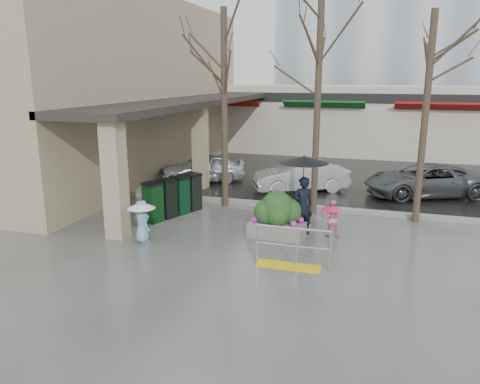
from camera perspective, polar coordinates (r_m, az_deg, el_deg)
The scene contains 20 objects.
ground at distance 13.16m, azimuth 1.36°, elevation -6.44°, with size 120.00×120.00×0.00m, color #51514F.
street_asphalt at distance 34.34m, azimuth 11.49°, elevation 6.04°, with size 120.00×36.00×0.01m, color black.
curb at distance 16.83m, azimuth 5.08°, elevation -1.63°, with size 120.00×0.30×0.15m, color gray.
near_building at distance 23.40m, azimuth -15.02°, elevation 12.08°, with size 6.00×18.00×8.00m, color tan.
canopy_slab at distance 21.49m, azimuth -5.21°, elevation 11.36°, with size 2.80×18.00×0.25m, color #2D2823.
pillar_front at distance 13.78m, azimuth -15.00°, elevation 1.60°, with size 0.55×0.55×3.50m, color tan.
pillar_back at distance 19.49m, azimuth -4.87°, elevation 5.56°, with size 0.55×0.55×3.50m, color tan.
storefront_row at distance 29.97m, azimuth 14.72°, elevation 8.61°, with size 34.00×6.74×4.00m.
handrail at distance 11.64m, azimuth 6.24°, elevation -7.34°, with size 1.90×0.50×1.03m.
tree_west at distance 16.37m, azimuth -1.96°, elevation 15.70°, with size 3.20×3.20×6.80m.
tree_midwest at distance 15.63m, azimuth 9.66°, elevation 16.15°, with size 3.20×3.20×7.00m.
tree_mideast at distance 15.51m, azimuth 22.13°, elevation 13.99°, with size 3.20×3.20×6.50m.
woman at distance 13.73m, azimuth 7.70°, elevation 0.81°, with size 1.46×1.46×2.38m.
child_pink at distance 13.88m, azimuth 11.08°, elevation -2.86°, with size 0.62×0.62×1.11m.
child_blue at distance 13.42m, azimuth -11.88°, elevation -2.98°, with size 0.79×0.79×1.22m.
planter at distance 13.61m, azimuth 4.59°, elevation -2.83°, with size 1.66×0.97×1.39m.
news_boxes at distance 15.83m, azimuth -8.12°, elevation -0.57°, with size 1.33×2.36×1.30m.
car_a at distance 20.83m, azimuth -4.59°, elevation 2.98°, with size 1.49×3.70×1.26m, color silver.
car_b at distance 19.20m, azimuth 7.43°, elevation 1.96°, with size 1.33×3.82×1.26m, color silver.
car_c at distance 19.57m, azimuth 21.56°, elevation 1.32°, with size 2.09×4.53×1.26m, color #525559.
Camera 1 is at (3.34, -11.87, 4.59)m, focal length 35.00 mm.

